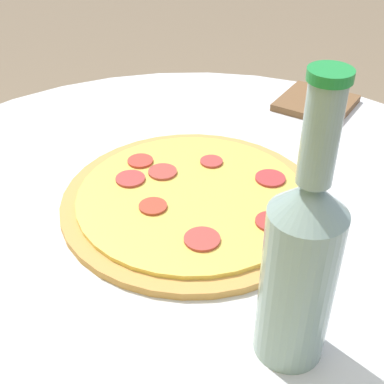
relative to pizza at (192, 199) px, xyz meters
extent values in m
cylinder|color=silver|center=(-0.03, 0.04, -0.02)|extent=(0.98, 0.98, 0.02)
cylinder|color=#C68E47|center=(0.00, 0.00, 0.00)|extent=(0.34, 0.34, 0.01)
cylinder|color=#E0BC4C|center=(0.00, 0.00, 0.01)|extent=(0.30, 0.30, 0.01)
cylinder|color=#A93B34|center=(-0.06, 0.07, 0.01)|extent=(0.04, 0.04, 0.00)
cylinder|color=#A93232|center=(-0.06, -0.09, 0.01)|extent=(0.04, 0.04, 0.00)
cylinder|color=#A5332E|center=(-0.11, -0.01, 0.01)|extent=(0.04, 0.04, 0.00)
cylinder|color=#A63B28|center=(0.02, 0.05, 0.01)|extent=(0.04, 0.04, 0.00)
cylinder|color=#A53E34|center=(0.06, -0.02, 0.01)|extent=(0.04, 0.04, 0.00)
cylinder|color=#A43834|center=(0.09, 0.02, 0.01)|extent=(0.04, 0.04, 0.00)
cylinder|color=#B4382C|center=(0.11, -0.02, 0.01)|extent=(0.04, 0.04, 0.00)
cylinder|color=#A83935|center=(0.03, -0.08, 0.01)|extent=(0.03, 0.03, 0.00)
cylinder|color=gray|center=(-0.21, 0.13, 0.07)|extent=(0.07, 0.07, 0.16)
cone|color=gray|center=(-0.21, 0.13, 0.17)|extent=(0.07, 0.07, 0.03)
cylinder|color=gray|center=(-0.21, 0.13, 0.23)|extent=(0.03, 0.03, 0.08)
cylinder|color=#1E8438|center=(-0.21, 0.13, 0.27)|extent=(0.03, 0.03, 0.01)
cube|color=brown|center=(0.00, -0.36, 0.00)|extent=(0.13, 0.13, 0.01)
cylinder|color=brown|center=(0.01, -0.47, 0.00)|extent=(0.03, 0.11, 0.02)
camera|label=1|loc=(-0.34, 0.45, 0.42)|focal=50.00mm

